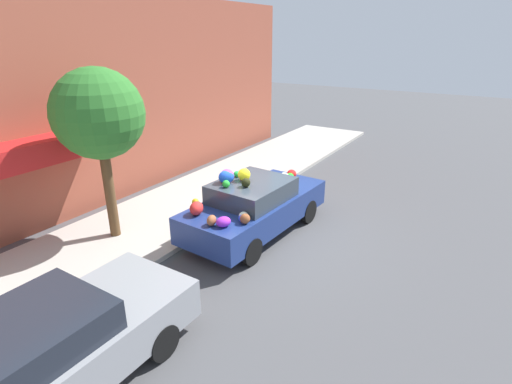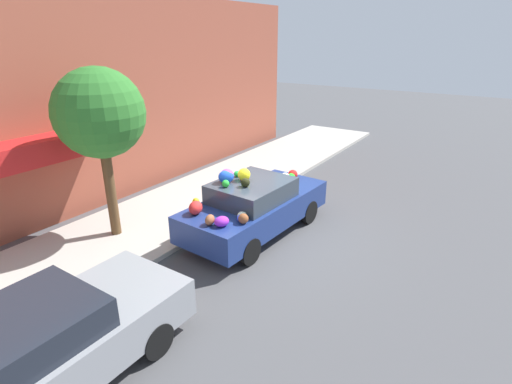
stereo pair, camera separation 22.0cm
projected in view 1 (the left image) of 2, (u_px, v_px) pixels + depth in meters
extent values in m
plane|color=#4C4C4F|center=(259.00, 233.00, 10.19)|extent=(60.00, 60.00, 0.00)
cube|color=#B2ADA3|center=(179.00, 208.00, 11.49)|extent=(24.00, 3.20, 0.12)
cube|color=#9E4C38|center=(113.00, 100.00, 11.53)|extent=(18.00, 0.30, 5.89)
cube|color=red|center=(32.00, 153.00, 9.21)|extent=(3.52, 0.90, 0.55)
cylinder|color=brown|center=(110.00, 192.00, 9.44)|extent=(0.24, 0.24, 2.27)
sphere|color=#2D7228|center=(98.00, 114.00, 8.76)|extent=(2.02, 2.02, 2.02)
cylinder|color=gold|center=(196.00, 214.00, 10.32)|extent=(0.20, 0.20, 0.55)
sphere|color=gold|center=(195.00, 202.00, 10.20)|extent=(0.18, 0.18, 0.18)
cube|color=navy|center=(256.00, 209.00, 9.99)|extent=(4.28, 1.99, 0.66)
cube|color=#333D47|center=(252.00, 191.00, 9.66)|extent=(1.97, 1.64, 0.46)
cylinder|color=black|center=(260.00, 198.00, 11.52)|extent=(0.64, 0.22, 0.63)
cylinder|color=black|center=(308.00, 211.00, 10.67)|extent=(0.64, 0.22, 0.63)
cylinder|color=black|center=(198.00, 232.00, 9.56)|extent=(0.64, 0.22, 0.63)
cylinder|color=black|center=(251.00, 251.00, 8.70)|extent=(0.64, 0.22, 0.63)
sphere|color=green|center=(272.00, 177.00, 10.90)|extent=(0.37, 0.37, 0.27)
ellipsoid|color=white|center=(244.00, 216.00, 8.64)|extent=(0.21, 0.21, 0.18)
ellipsoid|color=purple|center=(223.00, 222.00, 8.34)|extent=(0.41, 0.39, 0.21)
ellipsoid|color=red|center=(196.00, 208.00, 8.88)|extent=(0.48, 0.42, 0.30)
sphere|color=green|center=(290.00, 177.00, 10.93)|extent=(0.31, 0.31, 0.22)
sphere|color=white|center=(274.00, 180.00, 10.73)|extent=(0.25, 0.25, 0.21)
sphere|color=green|center=(237.00, 174.00, 9.86)|extent=(0.20, 0.20, 0.15)
sphere|color=purple|center=(227.00, 176.00, 9.46)|extent=(0.36, 0.36, 0.33)
ellipsoid|color=white|center=(263.00, 179.00, 10.83)|extent=(0.24, 0.24, 0.17)
sphere|color=red|center=(292.00, 174.00, 11.07)|extent=(0.35, 0.35, 0.27)
sphere|color=blue|center=(242.00, 218.00, 8.55)|extent=(0.21, 0.21, 0.16)
sphere|color=yellow|center=(244.00, 175.00, 9.58)|extent=(0.35, 0.35, 0.31)
sphere|color=green|center=(226.00, 184.00, 9.18)|extent=(0.24, 0.24, 0.17)
sphere|color=white|center=(284.00, 178.00, 10.75)|extent=(0.42, 0.42, 0.30)
ellipsoid|color=blue|center=(226.00, 177.00, 9.42)|extent=(0.47, 0.45, 0.31)
sphere|color=green|center=(289.00, 181.00, 10.64)|extent=(0.31, 0.31, 0.22)
sphere|color=brown|center=(245.00, 219.00, 8.46)|extent=(0.31, 0.31, 0.22)
ellipsoid|color=#975533|center=(212.00, 220.00, 8.39)|extent=(0.33, 0.27, 0.23)
sphere|color=black|center=(246.00, 183.00, 9.20)|extent=(0.29, 0.29, 0.21)
cube|color=gray|center=(44.00, 362.00, 5.36)|extent=(4.48, 1.76, 0.67)
cube|color=#1E232D|center=(22.00, 337.00, 5.01)|extent=(2.02, 1.53, 0.45)
cylinder|color=black|center=(97.00, 307.00, 6.96)|extent=(0.59, 0.19, 0.58)
cylinder|color=black|center=(163.00, 342.00, 6.17)|extent=(0.59, 0.19, 0.58)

